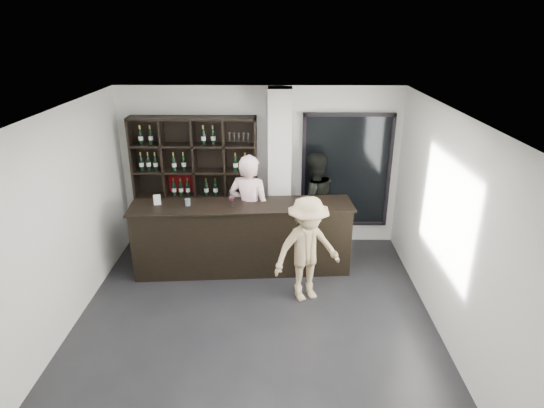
{
  "coord_description": "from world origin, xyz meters",
  "views": [
    {
      "loc": [
        0.3,
        -5.12,
        3.91
      ],
      "look_at": [
        0.23,
        1.1,
        1.4
      ],
      "focal_mm": 30.0,
      "sensor_mm": 36.0,
      "label": 1
    }
  ],
  "objects_px": {
    "wine_shelf": "(196,183)",
    "taster_black": "(313,202)",
    "taster_pink": "(250,211)",
    "customer": "(307,250)",
    "tasting_counter": "(243,238)"
  },
  "relations": [
    {
      "from": "wine_shelf",
      "to": "taster_pink",
      "type": "relative_size",
      "value": 1.24
    },
    {
      "from": "wine_shelf",
      "to": "taster_black",
      "type": "bearing_deg",
      "value": -4.49
    },
    {
      "from": "tasting_counter",
      "to": "customer",
      "type": "distance_m",
      "value": 1.33
    },
    {
      "from": "wine_shelf",
      "to": "customer",
      "type": "xyz_separation_m",
      "value": [
        1.9,
        -1.79,
        -0.39
      ]
    },
    {
      "from": "customer",
      "to": "tasting_counter",
      "type": "bearing_deg",
      "value": 116.8
    },
    {
      "from": "tasting_counter",
      "to": "taster_black",
      "type": "xyz_separation_m",
      "value": [
        1.21,
        0.79,
        0.32
      ]
    },
    {
      "from": "wine_shelf",
      "to": "taster_pink",
      "type": "xyz_separation_m",
      "value": [
        1.0,
        -0.72,
        -0.23
      ]
    },
    {
      "from": "tasting_counter",
      "to": "taster_pink",
      "type": "height_order",
      "value": "taster_pink"
    },
    {
      "from": "tasting_counter",
      "to": "wine_shelf",
      "type": "bearing_deg",
      "value": 129.15
    },
    {
      "from": "wine_shelf",
      "to": "taster_pink",
      "type": "bearing_deg",
      "value": -35.56
    },
    {
      "from": "taster_pink",
      "to": "taster_black",
      "type": "relative_size",
      "value": 1.06
    },
    {
      "from": "wine_shelf",
      "to": "taster_black",
      "type": "distance_m",
      "value": 2.13
    },
    {
      "from": "tasting_counter",
      "to": "customer",
      "type": "height_order",
      "value": "customer"
    },
    {
      "from": "taster_pink",
      "to": "taster_black",
      "type": "bearing_deg",
      "value": -136.93
    },
    {
      "from": "taster_pink",
      "to": "tasting_counter",
      "type": "bearing_deg",
      "value": 82.37
    }
  ]
}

